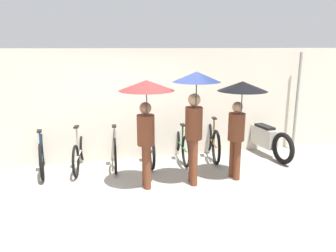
{
  "coord_description": "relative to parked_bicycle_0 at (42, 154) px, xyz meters",
  "views": [
    {
      "loc": [
        -0.82,
        -5.14,
        2.56
      ],
      "look_at": [
        0.65,
        1.09,
        1.0
      ],
      "focal_mm": 35.0,
      "sensor_mm": 36.0,
      "label": 1
    }
  ],
  "objects": [
    {
      "name": "ground_plane",
      "position": [
        1.89,
        -1.77,
        -0.38
      ],
      "size": [
        30.0,
        30.0,
        0.0
      ],
      "primitive_type": "plane",
      "color": "gray"
    },
    {
      "name": "back_wall",
      "position": [
        1.89,
        0.43,
        0.88
      ],
      "size": [
        13.08,
        0.12,
        2.52
      ],
      "color": "beige",
      "rests_on": "ground"
    },
    {
      "name": "parked_bicycle_0",
      "position": [
        0.0,
        0.0,
        0.0
      ],
      "size": [
        0.44,
        1.71,
        1.06
      ],
      "rotation": [
        0.0,
        0.0,
        1.68
      ],
      "color": "black",
      "rests_on": "ground"
    },
    {
      "name": "parked_bicycle_1",
      "position": [
        0.76,
        0.04,
        -0.03
      ],
      "size": [
        0.44,
        1.69,
        1.1
      ],
      "rotation": [
        0.0,
        0.0,
        1.45
      ],
      "color": "black",
      "rests_on": "ground"
    },
    {
      "name": "parked_bicycle_2",
      "position": [
        1.51,
        0.06,
        0.01
      ],
      "size": [
        0.44,
        1.83,
        1.02
      ],
      "rotation": [
        0.0,
        0.0,
        1.51
      ],
      "color": "black",
      "rests_on": "ground"
    },
    {
      "name": "parked_bicycle_3",
      "position": [
        2.27,
        0.08,
        0.01
      ],
      "size": [
        0.44,
        1.72,
        1.09
      ],
      "rotation": [
        0.0,
        0.0,
        1.53
      ],
      "color": "black",
      "rests_on": "ground"
    },
    {
      "name": "parked_bicycle_4",
      "position": [
        3.03,
        0.1,
        -0.02
      ],
      "size": [
        0.44,
        1.75,
        1.1
      ],
      "rotation": [
        0.0,
        0.0,
        1.52
      ],
      "color": "black",
      "rests_on": "ground"
    },
    {
      "name": "parked_bicycle_5",
      "position": [
        3.78,
        0.06,
        0.02
      ],
      "size": [
        0.5,
        1.77,
        1.04
      ],
      "rotation": [
        0.0,
        0.0,
        1.39
      ],
      "color": "black",
      "rests_on": "ground"
    },
    {
      "name": "pedestrian_leading",
      "position": [
        1.99,
        -1.37,
        1.18
      ],
      "size": [
        0.96,
        0.96,
        2.01
      ],
      "rotation": [
        0.0,
        0.0,
        3.15
      ],
      "color": "brown",
      "rests_on": "ground"
    },
    {
      "name": "pedestrian_center",
      "position": [
        2.87,
        -1.4,
        1.21
      ],
      "size": [
        0.85,
        0.85,
        2.14
      ],
      "rotation": [
        0.0,
        0.0,
        3.07
      ],
      "color": "brown",
      "rests_on": "ground"
    },
    {
      "name": "pedestrian_trailing",
      "position": [
        3.77,
        -1.34,
        1.11
      ],
      "size": [
        0.92,
        0.92,
        1.94
      ],
      "rotation": [
        0.0,
        0.0,
        3.24
      ],
      "color": "brown",
      "rests_on": "ground"
    },
    {
      "name": "motorcycle",
      "position": [
        5.08,
        -0.03,
        0.02
      ],
      "size": [
        0.58,
        2.13,
        0.92
      ],
      "rotation": [
        0.0,
        0.0,
        1.68
      ],
      "color": "black",
      "rests_on": "ground"
    },
    {
      "name": "awning_pole",
      "position": [
        6.02,
        0.16,
        0.83
      ],
      "size": [
        0.07,
        0.07,
        2.43
      ],
      "color": "gray",
      "rests_on": "ground"
    }
  ]
}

